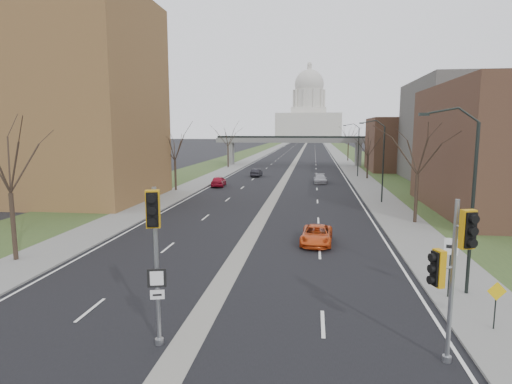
% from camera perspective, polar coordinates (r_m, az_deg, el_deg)
% --- Properties ---
extents(ground, '(700.00, 700.00, 0.00)m').
position_cam_1_polar(ground, '(17.07, -8.99, -18.92)').
color(ground, black).
rests_on(ground, ground).
extents(road_surface, '(20.00, 600.00, 0.01)m').
position_cam_1_polar(road_surface, '(164.75, 6.15, 5.54)').
color(road_surface, black).
rests_on(road_surface, ground).
extents(median_strip, '(1.20, 600.00, 0.02)m').
position_cam_1_polar(median_strip, '(164.76, 6.15, 5.54)').
color(median_strip, gray).
rests_on(median_strip, ground).
extents(sidewalk_right, '(4.00, 600.00, 0.12)m').
position_cam_1_polar(sidewalk_right, '(164.86, 10.35, 5.48)').
color(sidewalk_right, gray).
rests_on(sidewalk_right, ground).
extents(sidewalk_left, '(4.00, 600.00, 0.12)m').
position_cam_1_polar(sidewalk_left, '(165.52, 1.98, 5.62)').
color(sidewalk_left, gray).
rests_on(sidewalk_left, ground).
extents(grass_verge_right, '(8.00, 600.00, 0.10)m').
position_cam_1_polar(grass_verge_right, '(165.24, 12.43, 5.42)').
color(grass_verge_right, '#29411E').
rests_on(grass_verge_right, ground).
extents(grass_verge_left, '(8.00, 600.00, 0.10)m').
position_cam_1_polar(grass_verge_left, '(166.22, -0.09, 5.63)').
color(grass_verge_left, '#29411E').
rests_on(grass_verge_left, ground).
extents(apartment_building, '(25.00, 16.00, 22.00)m').
position_cam_1_polar(apartment_building, '(54.06, -27.20, 10.81)').
color(apartment_building, brown).
rests_on(apartment_building, ground).
extents(commercial_block_mid, '(18.00, 22.00, 15.00)m').
position_cam_1_polar(commercial_block_mid, '(70.54, 27.39, 7.15)').
color(commercial_block_mid, '#4F4E48').
rests_on(commercial_block_mid, ground).
extents(commercial_block_far, '(14.00, 14.00, 10.00)m').
position_cam_1_polar(commercial_block_far, '(86.35, 19.50, 5.98)').
color(commercial_block_far, '#523626').
rests_on(commercial_block_far, ground).
extents(pedestrian_bridge, '(34.00, 3.00, 6.45)m').
position_cam_1_polar(pedestrian_bridge, '(94.66, 5.00, 6.49)').
color(pedestrian_bridge, slate).
rests_on(pedestrian_bridge, ground).
extents(capitol, '(48.00, 42.00, 55.75)m').
position_cam_1_polar(capitol, '(334.72, 7.04, 10.08)').
color(capitol, silver).
rests_on(capitol, ground).
extents(streetlight_near, '(2.61, 0.20, 8.70)m').
position_cam_1_polar(streetlight_near, '(21.53, 25.34, 5.31)').
color(streetlight_near, black).
rests_on(streetlight_near, sidewalk_right).
extents(streetlight_mid, '(2.61, 0.20, 8.70)m').
position_cam_1_polar(streetlight_mid, '(46.97, 15.75, 6.98)').
color(streetlight_mid, black).
rests_on(streetlight_mid, sidewalk_right).
extents(streetlight_far, '(2.61, 0.20, 8.70)m').
position_cam_1_polar(streetlight_far, '(72.80, 12.92, 7.44)').
color(streetlight_far, black).
rests_on(streetlight_far, sidewalk_right).
extents(tree_left_a, '(7.20, 7.20, 9.40)m').
position_cam_1_polar(tree_left_a, '(28.54, -30.27, 4.88)').
color(tree_left_a, '#382B21').
rests_on(tree_left_a, sidewalk_left).
extents(tree_left_b, '(6.75, 6.75, 8.81)m').
position_cam_1_polar(tree_left_b, '(55.37, -10.80, 6.54)').
color(tree_left_b, '#382B21').
rests_on(tree_left_b, sidewalk_left).
extents(tree_left_c, '(7.65, 7.65, 9.99)m').
position_cam_1_polar(tree_left_c, '(88.27, -3.77, 7.80)').
color(tree_left_c, '#382B21').
rests_on(tree_left_c, sidewalk_left).
extents(tree_right_a, '(7.20, 7.20, 9.40)m').
position_cam_1_polar(tree_right_a, '(37.50, 20.91, 6.01)').
color(tree_right_a, '#382B21').
rests_on(tree_right_a, sidewalk_right).
extents(tree_right_b, '(6.30, 6.30, 8.22)m').
position_cam_1_polar(tree_right_b, '(70.05, 14.76, 6.42)').
color(tree_right_b, '#382B21').
rests_on(tree_right_b, sidewalk_right).
extents(tree_right_c, '(7.65, 7.65, 9.99)m').
position_cam_1_polar(tree_right_c, '(109.84, 12.25, 7.72)').
color(tree_right_c, '#382B21').
rests_on(tree_right_c, sidewalk_right).
extents(signal_pole_median, '(0.76, 0.97, 5.81)m').
position_cam_1_polar(signal_pole_median, '(15.23, -13.35, -6.10)').
color(signal_pole_median, gray).
rests_on(signal_pole_median, ground).
extents(signal_pole_right, '(1.25, 0.93, 5.58)m').
position_cam_1_polar(signal_pole_right, '(15.23, 24.71, -8.21)').
color(signal_pole_right, gray).
rests_on(signal_pole_right, ground).
extents(speed_limit_sign, '(0.59, 0.18, 2.78)m').
position_cam_1_polar(speed_limit_sign, '(21.65, 24.49, -7.86)').
color(speed_limit_sign, black).
rests_on(speed_limit_sign, sidewalk_right).
extents(warning_sign, '(0.74, 0.10, 1.90)m').
position_cam_1_polar(warning_sign, '(19.29, 29.35, -12.26)').
color(warning_sign, black).
rests_on(warning_sign, sidewalk_right).
extents(car_left_near, '(2.06, 4.44, 1.47)m').
position_cam_1_polar(car_left_near, '(59.37, -5.01, 1.45)').
color(car_left_near, maroon).
rests_on(car_left_near, ground).
extents(car_left_far, '(1.62, 4.04, 1.31)m').
position_cam_1_polar(car_left_far, '(71.72, 0.07, 2.59)').
color(car_left_far, black).
rests_on(car_left_far, ground).
extents(car_right_near, '(2.33, 4.59, 1.24)m').
position_cam_1_polar(car_right_near, '(29.81, 8.08, -5.68)').
color(car_right_near, '#D54C16').
rests_on(car_right_near, ground).
extents(car_right_mid, '(1.92, 4.49, 1.29)m').
position_cam_1_polar(car_right_mid, '(63.57, 8.55, 1.76)').
color(car_right_mid, '#ABAAB2').
rests_on(car_right_mid, ground).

